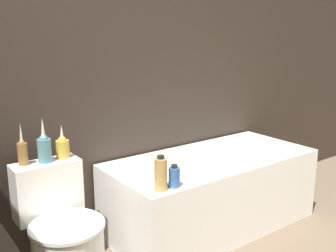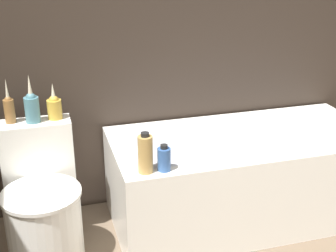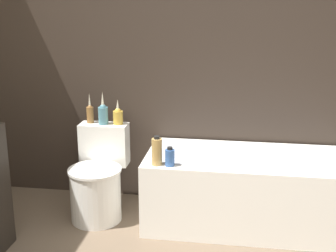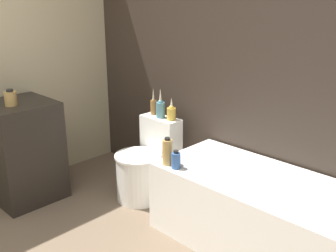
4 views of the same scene
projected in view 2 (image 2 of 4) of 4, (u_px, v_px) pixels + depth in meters
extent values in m
cube|color=#332821|center=(110.00, 1.00, 2.67)|extent=(6.40, 0.06, 2.60)
cube|color=white|center=(242.00, 177.00, 2.87)|extent=(1.58, 0.73, 0.55)
cube|color=#B7BCC6|center=(245.00, 136.00, 2.77)|extent=(1.38, 0.53, 0.01)
cylinder|color=white|center=(45.00, 229.00, 2.49)|extent=(0.40, 0.40, 0.41)
cylinder|color=white|center=(41.00, 194.00, 2.41)|extent=(0.42, 0.42, 0.02)
cube|color=white|center=(37.00, 150.00, 2.61)|extent=(0.39, 0.17, 0.34)
cylinder|color=olive|center=(10.00, 111.00, 2.51)|extent=(0.06, 0.06, 0.13)
sphere|color=olive|center=(8.00, 100.00, 2.49)|extent=(0.04, 0.04, 0.04)
cone|color=beige|center=(7.00, 89.00, 2.46)|extent=(0.02, 0.02, 0.12)
cylinder|color=teal|center=(32.00, 110.00, 2.52)|extent=(0.08, 0.08, 0.14)
sphere|color=teal|center=(31.00, 97.00, 2.49)|extent=(0.05, 0.05, 0.05)
cone|color=beige|center=(29.00, 86.00, 2.47)|extent=(0.03, 0.03, 0.13)
cylinder|color=gold|center=(55.00, 109.00, 2.57)|extent=(0.08, 0.08, 0.11)
sphere|color=gold|center=(54.00, 100.00, 2.55)|extent=(0.05, 0.05, 0.05)
cone|color=beige|center=(53.00, 92.00, 2.53)|extent=(0.03, 0.03, 0.10)
cylinder|color=tan|center=(145.00, 154.00, 2.31)|extent=(0.07, 0.07, 0.19)
cylinder|color=black|center=(145.00, 135.00, 2.27)|extent=(0.04, 0.04, 0.02)
cylinder|color=#335999|center=(164.00, 159.00, 2.34)|extent=(0.07, 0.07, 0.12)
cylinder|color=black|center=(164.00, 147.00, 2.31)|extent=(0.04, 0.04, 0.02)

